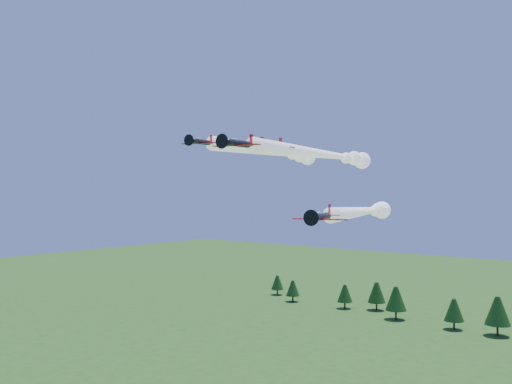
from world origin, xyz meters
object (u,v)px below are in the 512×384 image
Objects in this scene: plane_lead at (326,155)px; plane_left at (275,152)px; plane_slot at (271,146)px; plane_right at (365,211)px.

plane_left is (-13.64, 2.13, 1.17)m from plane_lead.
plane_lead is at bearing -19.76° from plane_left.
plane_left is 22.21m from plane_slot.
plane_slot is at bearing -100.26° from plane_lead.
plane_slot reaches higher than plane_lead.
plane_right is at bearing 56.86° from plane_slot.
plane_lead is 13.86m from plane_left.
plane_left is at bearing 164.30° from plane_lead.
plane_left is at bearing 172.64° from plane_right.
plane_right is at bearing 27.15° from plane_lead.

